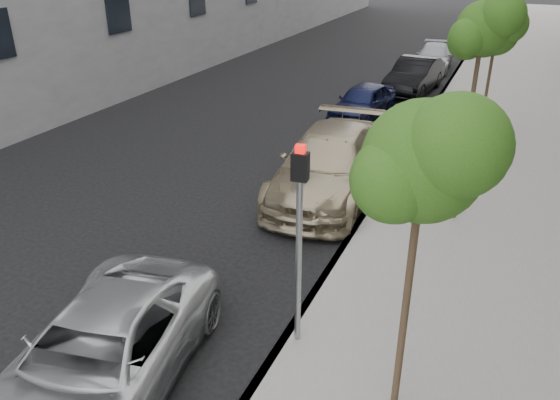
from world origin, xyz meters
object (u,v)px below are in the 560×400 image
Objects in this scene: minivan at (101,356)px; sedan_rear at (434,57)px; sedan_black at (415,76)px; tree_near at (426,162)px; signal_pole at (299,226)px; tree_far at (497,33)px; suv at (329,164)px; sedan_blue at (363,102)px; tree_mid at (484,29)px.

sedan_rear is at bearing 78.42° from minivan.
sedan_black is (0.78, 19.72, 0.06)m from minivan.
tree_near is 0.95× the size of minivan.
signal_pole is 3.48m from minivan.
tree_far is 7.47m from suv.
tree_far is 12.30m from signal_pole.
tree_far is (0.00, 13.00, -0.41)m from tree_near.
tree_far reaches higher than sedan_black.
suv is (-3.36, 6.89, -3.10)m from tree_near.
sedan_blue is 4.88m from sedan_black.
sedan_blue is at bearing -98.96° from sedan_rear.
tree_near is 1.21× the size of sedan_blue.
minivan is (-4.11, -1.21, -3.25)m from tree_near.
signal_pole is at bearing -89.57° from sedan_rear.
minivan is 25.00m from sedan_rear.
sedan_black is at bearing 85.00° from sedan_blue.
tree_far is 0.99× the size of sedan_rear.
signal_pole is 22.98m from sedan_rear.
sedan_blue is at bearing 170.36° from tree_far.
sedan_black is at bearing 121.13° from tree_far.
sedan_rear is (0.78, 24.99, -0.06)m from minivan.
minivan is 14.94m from sedan_blue.
signal_pole is 0.80× the size of sedan_rear.
signal_pole reaches higher than sedan_rear.
signal_pole is 0.89× the size of sedan_blue.
minivan is (-4.11, -7.71, -3.82)m from tree_mid.
minivan is 1.27× the size of sedan_blue.
signal_pole is at bearing -108.32° from tree_mid.
sedan_black is at bearing 85.46° from suv.
tree_far is 1.24× the size of signal_pole.
tree_near is 14.77m from sedan_blue.
sedan_rear is (-1.48, 22.87, -1.64)m from signal_pole.
sedan_black is at bearing 77.94° from minivan.
tree_mid is 9.53m from minivan.
tree_mid is at bearing -52.23° from sedan_blue.
minivan is at bearing -118.08° from tree_mid.
tree_far is 0.74× the size of suv.
tree_far reaches higher than minivan.
suv reaches higher than sedan_blue.
tree_mid reaches higher than sedan_blue.
sedan_blue is at bearing -96.10° from sedan_black.
sedan_blue is at bearing 81.06° from minivan.
suv is 11.62m from sedan_black.
tree_far is 1.10× the size of sedan_blue.
tree_mid is 6.57m from tree_far.
suv is (-3.36, 0.39, -3.66)m from tree_mid.
sedan_rear is at bearing 91.16° from sedan_blue.
sedan_black is (-3.33, 5.51, -2.78)m from tree_far.
tree_mid is 0.89× the size of suv.
suv is 1.28× the size of sedan_black.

